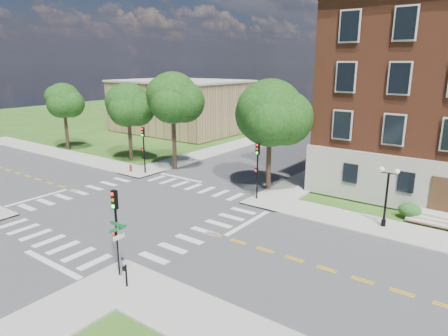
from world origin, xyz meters
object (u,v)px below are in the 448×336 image
Objects in this scene: traffic_signal_ne at (257,163)px; twin_lamp_west at (387,193)px; street_sign_pole at (119,239)px; push_button_post at (126,275)px; traffic_signal_se at (116,222)px; traffic_signal_nw at (144,144)px; fire_hydrant at (131,168)px.

traffic_signal_ne reaches higher than twin_lamp_west.
street_sign_pole is 1.89m from push_button_post.
traffic_signal_se is 0.90m from street_sign_pole.
traffic_signal_se reaches higher than street_sign_pole.
traffic_signal_ne is at bearing -0.15° from traffic_signal_nw.
traffic_signal_nw is (-13.64, 0.04, 0.00)m from traffic_signal_ne.
traffic_signal_ne is 1.13× the size of twin_lamp_west.
street_sign_pole is 21.90m from fire_hydrant.
traffic_signal_se is at bearing -122.22° from twin_lamp_west.
twin_lamp_west is (23.89, 0.25, -0.66)m from traffic_signal_nw.
twin_lamp_west is at bearing 58.41° from street_sign_pole.
traffic_signal_se is 1.00× the size of traffic_signal_nw.
fire_hydrant is at bearing -165.68° from traffic_signal_nw.
push_button_post is at bearing -83.37° from traffic_signal_ne.
traffic_signal_nw is at bearing 134.64° from push_button_post.
push_button_post is at bearing -117.97° from twin_lamp_west.
traffic_signal_ne reaches higher than street_sign_pole.
twin_lamp_west reaches higher than push_button_post.
traffic_signal_se is 1.13× the size of twin_lamp_west.
twin_lamp_west is 18.07m from street_sign_pole.
traffic_signal_nw is 1.55× the size of street_sign_pole.
twin_lamp_west is at bearing 0.60° from traffic_signal_nw.
traffic_signal_nw reaches higher than street_sign_pole.
traffic_signal_se is 2.74m from push_button_post.
twin_lamp_west is at bearing 57.78° from traffic_signal_se.
traffic_signal_se is 18.13m from twin_lamp_west.
street_sign_pole is at bearing 153.84° from push_button_post.
push_button_post is (15.45, -15.65, -2.39)m from traffic_signal_nw.
traffic_signal_ne is at bearing 92.25° from traffic_signal_se.
push_button_post is (1.02, -0.50, -1.51)m from street_sign_pole.
fire_hydrant is (-15.33, -0.40, -2.72)m from traffic_signal_ne.
traffic_signal_nw is 3.23m from fire_hydrant.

